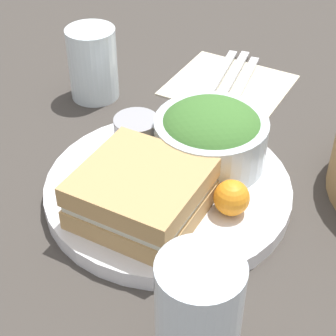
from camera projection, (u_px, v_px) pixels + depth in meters
The scene contains 12 objects.
ground_plane at pixel (168, 195), 0.61m from camera, with size 4.00×4.00×0.00m, color #3D3833.
plate at pixel (168, 189), 0.60m from camera, with size 0.26×0.26×0.02m, color silver.
sandwich at pixel (138, 192), 0.55m from camera, with size 0.12×0.12×0.05m.
salad_bowl at pixel (211, 136), 0.61m from camera, with size 0.12×0.12×0.07m.
dressing_cup at pixel (137, 134), 0.63m from camera, with size 0.05×0.05×0.04m, color #99999E.
orange_wedge at pixel (232, 198), 0.55m from camera, with size 0.04×0.04×0.04m, color orange.
drink_glass at pixel (198, 319), 0.41m from camera, with size 0.06×0.06×0.11m, color silver.
napkin at pixel (229, 84), 0.79m from camera, with size 0.15×0.16×0.00m, color beige.
fork at pixel (217, 79), 0.79m from camera, with size 0.18×0.01×0.01m, color silver.
knife at pixel (229, 82), 0.79m from camera, with size 0.18×0.01×0.01m, color silver.
spoon at pixel (242, 84), 0.78m from camera, with size 0.16×0.01×0.01m, color silver.
water_glass at pixel (93, 64), 0.74m from camera, with size 0.06×0.06×0.10m, color silver.
Camera 1 is at (0.40, 0.22, 0.40)m, focal length 60.00 mm.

